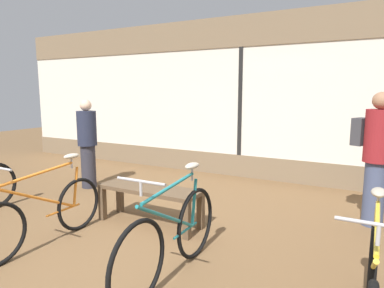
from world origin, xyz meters
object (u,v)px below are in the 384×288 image
bicycle_left (44,213)px  customer_by_window (376,155)px  bicycle_right (172,236)px  display_bench (150,194)px  customer_near_rack (87,142)px

bicycle_left → customer_by_window: customer_by_window is taller
bicycle_right → display_bench: size_ratio=1.23×
customer_near_rack → bicycle_right: bearing=-32.6°
bicycle_left → customer_near_rack: bearing=123.5°
bicycle_right → customer_near_rack: (-2.95, 1.89, 0.42)m
bicycle_left → customer_by_window: size_ratio=1.00×
customer_near_rack → customer_by_window: customer_by_window is taller
bicycle_left → display_bench: (0.68, 1.09, 0.03)m
bicycle_right → display_bench: bearing=134.0°
customer_by_window → customer_near_rack: bearing=-174.2°
bicycle_left → customer_by_window: bearing=37.1°
customer_near_rack → customer_by_window: size_ratio=0.92×
bicycle_right → customer_by_window: size_ratio=1.00×
bicycle_left → customer_by_window: (3.25, 2.46, 0.56)m
display_bench → customer_by_window: customer_by_window is taller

